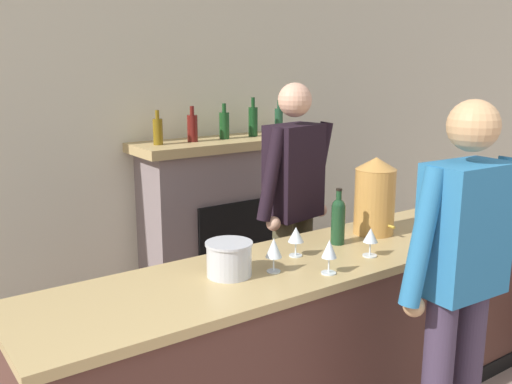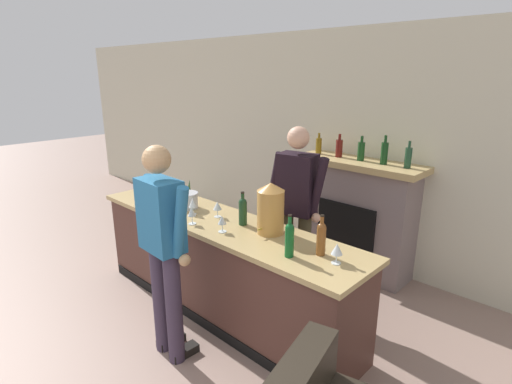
{
  "view_description": "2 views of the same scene",
  "coord_description": "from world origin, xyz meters",
  "views": [
    {
      "loc": [
        -1.83,
        0.27,
        1.9
      ],
      "look_at": [
        -0.0,
        2.86,
        1.18
      ],
      "focal_mm": 40.0,
      "sensor_mm": 36.0,
      "label": 1
    },
    {
      "loc": [
        2.62,
        0.06,
        2.26
      ],
      "look_at": [
        0.04,
        2.8,
        1.13
      ],
      "focal_mm": 28.0,
      "sensor_mm": 36.0,
      "label": 2
    }
  ],
  "objects": [
    {
      "name": "wall_back_panel",
      "position": [
        0.0,
        4.27,
        1.38
      ],
      "size": [
        12.0,
        0.07,
        2.75
      ],
      "color": "beige",
      "rests_on": "ground_plane"
    },
    {
      "name": "bar_counter",
      "position": [
        -0.0,
        2.34,
        0.47
      ],
      "size": [
        3.02,
        0.69,
        0.94
      ],
      "color": "#502F27",
      "rests_on": "ground_plane"
    },
    {
      "name": "fireplace_stone",
      "position": [
        0.49,
        4.01,
        0.67
      ],
      "size": [
        1.45,
        0.52,
        1.63
      ],
      "color": "gray",
      "rests_on": "ground_plane"
    },
    {
      "name": "potted_plant_corner",
      "position": [
        -2.2,
        3.49,
        0.31
      ],
      "size": [
        0.43,
        0.45,
        0.74
      ],
      "color": "#424F45",
      "rests_on": "ground_plane"
    },
    {
      "name": "person_customer",
      "position": [
        0.17,
        1.62,
        0.98
      ],
      "size": [
        0.66,
        0.32,
        1.76
      ],
      "color": "#3C3044",
      "rests_on": "ground_plane"
    },
    {
      "name": "person_bartender",
      "position": [
        0.39,
        3.0,
        0.99
      ],
      "size": [
        0.65,
        0.36,
        1.78
      ],
      "color": "#48432C",
      "rests_on": "ground_plane"
    },
    {
      "name": "copper_dispenser",
      "position": [
        0.54,
        2.45,
        1.16
      ],
      "size": [
        0.23,
        0.27,
        0.44
      ],
      "color": "#BC843F",
      "rests_on": "bar_counter"
    },
    {
      "name": "ice_bucket_steel",
      "position": [
        -0.5,
        2.37,
        1.02
      ],
      "size": [
        0.22,
        0.22,
        0.16
      ],
      "color": "silver",
      "rests_on": "bar_counter"
    },
    {
      "name": "wine_bottle_port_short",
      "position": [
        0.23,
        2.42,
        1.08
      ],
      "size": [
        0.08,
        0.08,
        0.31
      ],
      "color": "#1A3D21",
      "rests_on": "bar_counter"
    },
    {
      "name": "wine_bottle_rose_blush",
      "position": [
        1.09,
        2.39,
        1.08
      ],
      "size": [
        0.07,
        0.07,
        0.32
      ],
      "color": "brown",
      "rests_on": "bar_counter"
    },
    {
      "name": "wine_bottle_merlot_tall",
      "position": [
        0.94,
        2.2,
        1.09
      ],
      "size": [
        0.07,
        0.07,
        0.33
      ],
      "color": "#105421",
      "rests_on": "bar_counter"
    },
    {
      "name": "wine_glass_front_left",
      "position": [
        0.22,
        2.18,
        1.04
      ],
      "size": [
        0.07,
        0.07,
        0.15
      ],
      "color": "silver",
      "rests_on": "bar_counter"
    },
    {
      "name": "wine_glass_by_dispenser",
      "position": [
        -0.11,
        2.12,
        1.06
      ],
      "size": [
        0.07,
        0.07,
        0.17
      ],
      "color": "silver",
      "rests_on": "bar_counter"
    },
    {
      "name": "wine_glass_front_right",
      "position": [
        -0.08,
        2.4,
        1.05
      ],
      "size": [
        0.08,
        0.08,
        0.15
      ],
      "color": "silver",
      "rests_on": "bar_counter"
    },
    {
      "name": "wine_glass_back_row",
      "position": [
        1.26,
        2.35,
        1.05
      ],
      "size": [
        0.08,
        0.08,
        0.15
      ],
      "color": "silver",
      "rests_on": "bar_counter"
    },
    {
      "name": "wine_glass_near_bucket",
      "position": [
        -0.31,
        2.28,
        1.06
      ],
      "size": [
        0.08,
        0.08,
        0.17
      ],
      "color": "silver",
      "rests_on": "bar_counter"
    }
  ]
}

